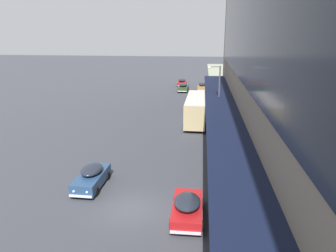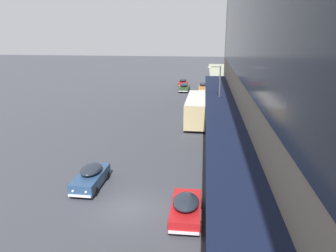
{
  "view_description": "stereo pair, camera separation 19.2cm",
  "coord_description": "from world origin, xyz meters",
  "px_view_note": "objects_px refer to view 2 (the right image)",
  "views": [
    {
      "loc": [
        4.33,
        -18.63,
        11.42
      ],
      "look_at": [
        1.03,
        13.34,
        1.76
      ],
      "focal_mm": 35.0,
      "sensor_mm": 36.0,
      "label": 1
    },
    {
      "loc": [
        4.52,
        -18.61,
        11.42
      ],
      "look_at": [
        1.03,
        13.34,
        1.76
      ],
      "focal_mm": 35.0,
      "sensor_mm": 36.0,
      "label": 2
    }
  ],
  "objects_px": {
    "street_lamp": "(218,92)",
    "sedan_oncoming_rear": "(91,177)",
    "transit_bus_kerbside_front": "(197,108)",
    "fire_hydrant": "(222,130)",
    "sedan_lead_near": "(184,87)",
    "sedan_lead_mid": "(183,82)",
    "pedestrian_at_kerb": "(239,169)",
    "sedan_far_back": "(186,207)",
    "sedan_trailing_mid": "(203,86)"
  },
  "relations": [
    {
      "from": "sedan_lead_mid",
      "to": "sedan_trailing_mid",
      "type": "relative_size",
      "value": 1.03
    },
    {
      "from": "sedan_far_back",
      "to": "pedestrian_at_kerb",
      "type": "distance_m",
      "value": 6.51
    },
    {
      "from": "street_lamp",
      "to": "fire_hydrant",
      "type": "bearing_deg",
      "value": -76.05
    },
    {
      "from": "sedan_lead_near",
      "to": "fire_hydrant",
      "type": "xyz_separation_m",
      "value": [
        5.85,
        -25.46,
        -0.27
      ]
    },
    {
      "from": "sedan_oncoming_rear",
      "to": "sedan_lead_near",
      "type": "relative_size",
      "value": 1.03
    },
    {
      "from": "sedan_lead_near",
      "to": "street_lamp",
      "type": "relative_size",
      "value": 0.61
    },
    {
      "from": "sedan_lead_mid",
      "to": "street_lamp",
      "type": "distance_m",
      "value": 29.81
    },
    {
      "from": "pedestrian_at_kerb",
      "to": "sedan_oncoming_rear",
      "type": "bearing_deg",
      "value": -170.83
    },
    {
      "from": "sedan_far_back",
      "to": "sedan_lead_near",
      "type": "bearing_deg",
      "value": 93.68
    },
    {
      "from": "sedan_lead_near",
      "to": "street_lamp",
      "type": "height_order",
      "value": "street_lamp"
    },
    {
      "from": "sedan_lead_near",
      "to": "fire_hydrant",
      "type": "relative_size",
      "value": 6.25
    },
    {
      "from": "sedan_far_back",
      "to": "street_lamp",
      "type": "xyz_separation_m",
      "value": [
        2.52,
        19.59,
        3.54
      ]
    },
    {
      "from": "pedestrian_at_kerb",
      "to": "street_lamp",
      "type": "height_order",
      "value": "street_lamp"
    },
    {
      "from": "sedan_trailing_mid",
      "to": "pedestrian_at_kerb",
      "type": "height_order",
      "value": "pedestrian_at_kerb"
    },
    {
      "from": "sedan_lead_mid",
      "to": "sedan_lead_near",
      "type": "bearing_deg",
      "value": -84.36
    },
    {
      "from": "transit_bus_kerbside_front",
      "to": "street_lamp",
      "type": "bearing_deg",
      "value": -37.66
    },
    {
      "from": "sedan_oncoming_rear",
      "to": "fire_hydrant",
      "type": "bearing_deg",
      "value": 52.76
    },
    {
      "from": "sedan_oncoming_rear",
      "to": "sedan_lead_near",
      "type": "height_order",
      "value": "sedan_oncoming_rear"
    },
    {
      "from": "fire_hydrant",
      "to": "sedan_lead_mid",
      "type": "bearing_deg",
      "value": 101.59
    },
    {
      "from": "sedan_oncoming_rear",
      "to": "transit_bus_kerbside_front",
      "type": "bearing_deg",
      "value": 67.59
    },
    {
      "from": "sedan_lead_mid",
      "to": "sedan_lead_near",
      "type": "relative_size",
      "value": 1.0
    },
    {
      "from": "sedan_lead_mid",
      "to": "sedan_trailing_mid",
      "type": "xyz_separation_m",
      "value": [
        4.11,
        -4.75,
        0.02
      ]
    },
    {
      "from": "transit_bus_kerbside_front",
      "to": "sedan_lead_mid",
      "type": "bearing_deg",
      "value": 97.17
    },
    {
      "from": "fire_hydrant",
      "to": "street_lamp",
      "type": "bearing_deg",
      "value": 103.95
    },
    {
      "from": "transit_bus_kerbside_front",
      "to": "sedan_trailing_mid",
      "type": "xyz_separation_m",
      "value": [
        0.69,
        22.38,
        -1.11
      ]
    },
    {
      "from": "sedan_oncoming_rear",
      "to": "fire_hydrant",
      "type": "distance_m",
      "value": 17.19
    },
    {
      "from": "pedestrian_at_kerb",
      "to": "fire_hydrant",
      "type": "distance_m",
      "value": 11.94
    },
    {
      "from": "sedan_far_back",
      "to": "pedestrian_at_kerb",
      "type": "relative_size",
      "value": 2.35
    },
    {
      "from": "sedan_lead_mid",
      "to": "sedan_trailing_mid",
      "type": "bearing_deg",
      "value": -49.15
    },
    {
      "from": "sedan_far_back",
      "to": "sedan_lead_mid",
      "type": "height_order",
      "value": "sedan_far_back"
    },
    {
      "from": "sedan_lead_mid",
      "to": "pedestrian_at_kerb",
      "type": "height_order",
      "value": "pedestrian_at_kerb"
    },
    {
      "from": "transit_bus_kerbside_front",
      "to": "sedan_trailing_mid",
      "type": "distance_m",
      "value": 22.42
    },
    {
      "from": "sedan_trailing_mid",
      "to": "sedan_lead_mid",
      "type": "bearing_deg",
      "value": 130.85
    },
    {
      "from": "sedan_oncoming_rear",
      "to": "sedan_lead_near",
      "type": "bearing_deg",
      "value": 83.37
    },
    {
      "from": "transit_bus_kerbside_front",
      "to": "sedan_far_back",
      "type": "xyz_separation_m",
      "value": [
        -0.08,
        -21.47,
        -1.13
      ]
    },
    {
      "from": "sedan_far_back",
      "to": "pedestrian_at_kerb",
      "type": "xyz_separation_m",
      "value": [
        3.71,
        5.34,
        0.41
      ]
    },
    {
      "from": "transit_bus_kerbside_front",
      "to": "fire_hydrant",
      "type": "relative_size",
      "value": 13.06
    },
    {
      "from": "sedan_oncoming_rear",
      "to": "street_lamp",
      "type": "bearing_deg",
      "value": 58.5
    },
    {
      "from": "sedan_trailing_mid",
      "to": "transit_bus_kerbside_front",
      "type": "bearing_deg",
      "value": -91.78
    },
    {
      "from": "pedestrian_at_kerb",
      "to": "street_lamp",
      "type": "distance_m",
      "value": 14.63
    },
    {
      "from": "sedan_oncoming_rear",
      "to": "fire_hydrant",
      "type": "xyz_separation_m",
      "value": [
        10.4,
        13.68,
        -0.29
      ]
    },
    {
      "from": "sedan_lead_mid",
      "to": "sedan_oncoming_rear",
      "type": "bearing_deg",
      "value": -95.04
    },
    {
      "from": "transit_bus_kerbside_front",
      "to": "fire_hydrant",
      "type": "bearing_deg",
      "value": -54.44
    },
    {
      "from": "sedan_trailing_mid",
      "to": "street_lamp",
      "type": "xyz_separation_m",
      "value": [
        1.74,
        -24.26,
        3.52
      ]
    },
    {
      "from": "sedan_far_back",
      "to": "fire_hydrant",
      "type": "relative_size",
      "value": 6.24
    },
    {
      "from": "sedan_lead_mid",
      "to": "pedestrian_at_kerb",
      "type": "distance_m",
      "value": 43.83
    },
    {
      "from": "street_lamp",
      "to": "sedan_oncoming_rear",
      "type": "bearing_deg",
      "value": -121.5
    },
    {
      "from": "sedan_oncoming_rear",
      "to": "street_lamp",
      "type": "relative_size",
      "value": 0.63
    },
    {
      "from": "fire_hydrant",
      "to": "sedan_trailing_mid",
      "type": "bearing_deg",
      "value": 94.99
    },
    {
      "from": "sedan_oncoming_rear",
      "to": "sedan_far_back",
      "type": "distance_m",
      "value": 8.12
    }
  ]
}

